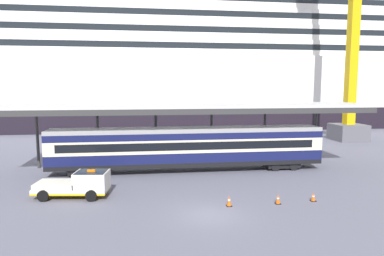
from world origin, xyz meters
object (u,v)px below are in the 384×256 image
(dockside_crane, at_px, (357,19))
(quay_bollard, at_px, (99,184))
(train_carriage, at_px, (188,147))
(service_truck, at_px, (79,184))
(cruise_ship, at_px, (244,69))
(traffic_cone_far, at_px, (229,201))
(traffic_cone_mid, at_px, (313,197))
(traffic_cone_near, at_px, (278,199))

(dockside_crane, height_order, quay_bollard, dockside_crane)
(train_carriage, height_order, service_truck, train_carriage)
(cruise_ship, height_order, traffic_cone_far, cruise_ship)
(traffic_cone_mid, bearing_deg, traffic_cone_far, -177.83)
(service_truck, distance_m, quay_bollard, 1.87)
(traffic_cone_mid, xyz_separation_m, quay_bollard, (-15.08, 4.46, 0.21))
(dockside_crane, bearing_deg, service_truck, -147.31)
(train_carriage, bearing_deg, service_truck, -142.36)
(traffic_cone_far, xyz_separation_m, quay_bollard, (-9.03, 4.69, 0.15))
(service_truck, distance_m, traffic_cone_far, 10.82)
(traffic_cone_near, relative_size, traffic_cone_far, 0.92)
(service_truck, bearing_deg, dockside_crane, 32.69)
(train_carriage, height_order, dockside_crane, dockside_crane)
(service_truck, distance_m, traffic_cone_near, 14.09)
(traffic_cone_mid, distance_m, quay_bollard, 15.73)
(train_carriage, relative_size, quay_bollard, 26.38)
(traffic_cone_near, bearing_deg, train_carriage, 116.11)
(traffic_cone_mid, bearing_deg, quay_bollard, 163.53)
(service_truck, xyz_separation_m, traffic_cone_near, (13.66, -3.36, -0.65))
(cruise_ship, relative_size, service_truck, 26.21)
(traffic_cone_near, bearing_deg, traffic_cone_mid, 4.82)
(traffic_cone_mid, bearing_deg, traffic_cone_near, -175.18)
(quay_bollard, bearing_deg, dockside_crane, 32.05)
(cruise_ship, xyz_separation_m, service_truck, (-26.86, -51.11, -10.78))
(traffic_cone_far, relative_size, dockside_crane, 0.01)
(traffic_cone_near, height_order, quay_bollard, quay_bollard)
(cruise_ship, xyz_separation_m, traffic_cone_mid, (-10.55, -54.25, -11.47))
(traffic_cone_mid, distance_m, dockside_crane, 36.27)
(cruise_ship, distance_m, traffic_cone_far, 58.08)
(traffic_cone_far, bearing_deg, cruise_ship, 73.06)
(traffic_cone_far, bearing_deg, dockside_crane, 46.17)
(service_truck, height_order, traffic_cone_near, service_truck)
(train_carriage, relative_size, service_truck, 4.68)
(cruise_ship, height_order, quay_bollard, cruise_ship)
(cruise_ship, bearing_deg, dockside_crane, -73.82)
(service_truck, relative_size, traffic_cone_mid, 8.75)
(traffic_cone_far, distance_m, dockside_crane, 39.87)
(traffic_cone_mid, relative_size, quay_bollard, 0.64)
(train_carriage, distance_m, dockside_crane, 34.41)
(cruise_ship, xyz_separation_m, dockside_crane, (8.29, -28.56, 5.89))
(dockside_crane, relative_size, quay_bollard, 59.12)
(service_truck, relative_size, traffic_cone_far, 7.28)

